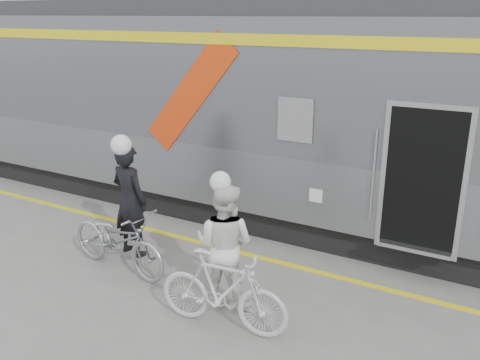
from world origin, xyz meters
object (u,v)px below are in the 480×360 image
Objects in this scene: woman at (225,245)px; bicycle_right at (223,291)px; man at (130,201)px; bicycle_left at (118,239)px.

bicycle_right is at bearing 112.59° from woman.
man reaches higher than bicycle_left.
man is 1.07× the size of bicycle_right.
woman reaches higher than bicycle_left.
woman is at bearing -83.03° from bicycle_left.
man is at bearing 26.39° from bicycle_left.
woman is 0.71m from bicycle_right.
man is at bearing -20.07° from woman.
woman reaches higher than bicycle_right.
bicycle_right is (2.22, -0.53, 0.01)m from bicycle_left.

